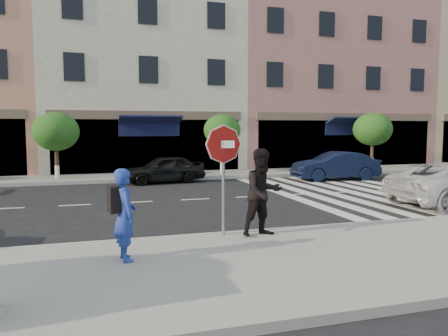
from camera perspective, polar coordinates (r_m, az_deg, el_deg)
ground at (r=11.53m, az=0.81°, el=-7.24°), size 120.00×120.00×0.00m
sidewalk_near at (r=8.14m, az=9.02°, el=-12.14°), size 60.00×4.50×0.15m
sidewalk_far at (r=22.12m, az=-7.86°, el=-1.04°), size 60.00×3.00×0.15m
building_centre at (r=28.04m, az=-10.99°, el=11.35°), size 11.00×9.00×11.00m
building_east_mid at (r=31.73m, az=11.63°, el=12.44°), size 13.00×9.00×13.00m
street_tree_wb at (r=21.58m, az=-21.11°, el=4.44°), size 2.10×2.10×3.06m
street_tree_c at (r=22.46m, az=-0.24°, el=4.94°), size 1.90×1.90×3.04m
street_tree_ea at (r=26.47m, az=18.84°, el=4.79°), size 2.20×2.20×3.19m
stop_sign at (r=9.48m, az=-0.06°, el=1.75°), size 0.84×0.23×2.42m
photographer at (r=7.94m, az=-12.82°, el=-5.96°), size 0.50×0.66×1.64m
walker at (r=9.51m, az=5.12°, el=-3.20°), size 1.04×0.87×1.90m
car_far_mid at (r=19.99m, az=-7.85°, el=-0.13°), size 3.83×1.93×1.25m
car_far_right at (r=21.51m, az=14.34°, el=0.27°), size 4.19×1.70×1.35m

